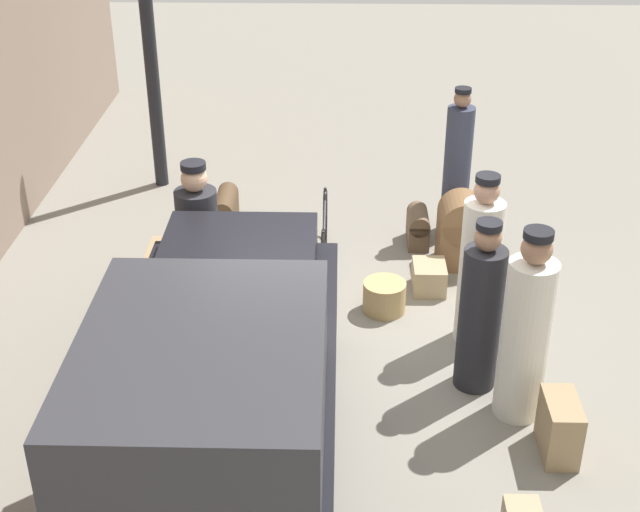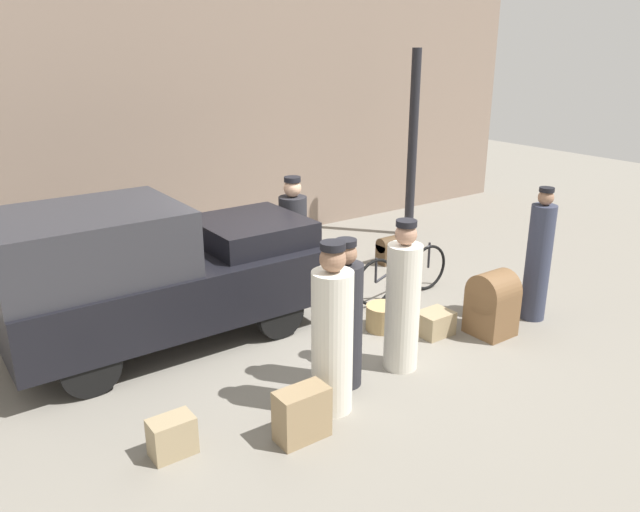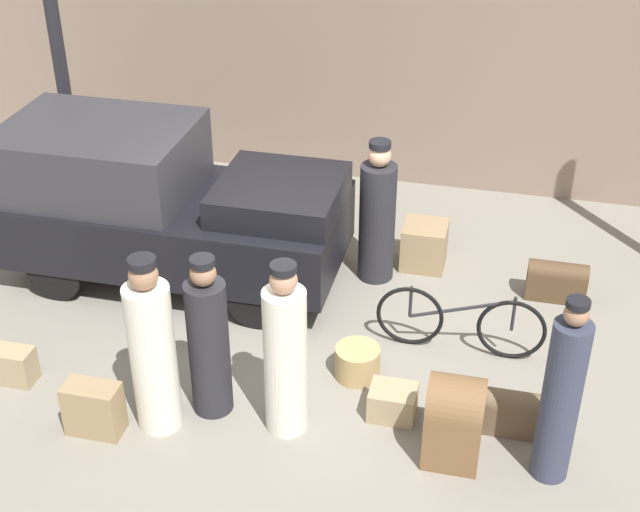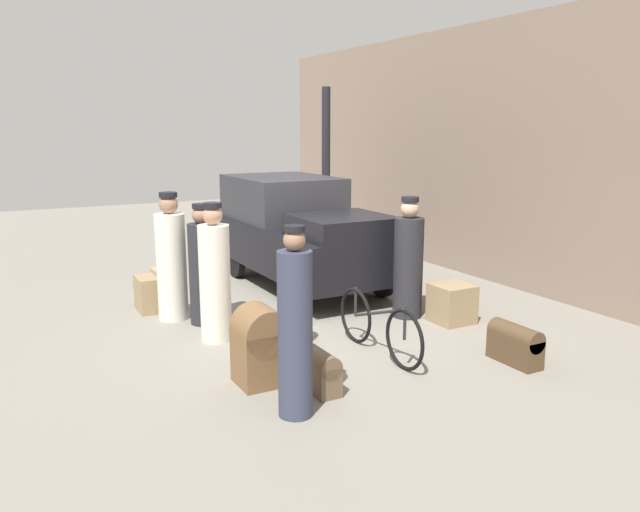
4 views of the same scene
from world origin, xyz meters
name	(u,v)px [view 3 (image 3 of 4)]	position (x,y,z in m)	size (l,w,h in m)	color
ground_plane	(298,338)	(0.00, 0.00, 0.00)	(30.00, 30.00, 0.00)	gray
station_building_facade	(373,23)	(0.00, 4.08, 2.25)	(16.00, 0.15, 4.50)	gray
canopy_pillar_left	(62,76)	(-3.79, 2.50, 1.75)	(0.18, 0.18, 3.51)	black
truck	(160,201)	(-1.86, 0.91, 0.97)	(3.86, 1.76, 1.84)	black
bicycle	(460,322)	(1.70, 0.19, 0.37)	(1.76, 0.04, 0.76)	black
wicker_basket	(357,362)	(0.75, -0.47, 0.17)	(0.45, 0.45, 0.34)	tan
porter_lifting_near_truck	(153,352)	(-0.93, -1.59, 0.83)	(0.42, 0.42, 1.82)	silver
porter_carrying_trunk	(377,217)	(0.58, 1.43, 0.79)	(0.42, 0.42, 1.75)	#232328
porter_with_bicycle	(285,356)	(0.25, -1.35, 0.82)	(0.40, 0.40, 1.79)	silver
porter_standing_middle	(561,397)	(2.67, -1.40, 0.86)	(0.33, 0.33, 1.84)	#33384C
conductor_in_dark_uniform	(209,343)	(-0.51, -1.26, 0.77)	(0.39, 0.39, 1.69)	#232328
suitcase_black_upright	(557,280)	(2.68, 1.44, 0.24)	(0.67, 0.26, 0.47)	#4C3823
trunk_wicker_pale	(94,409)	(-1.47, -1.84, 0.26)	(0.52, 0.28, 0.53)	#937A56
suitcase_small_leather	(393,402)	(1.19, -0.98, 0.16)	(0.44, 0.36, 0.31)	#9E8966
trunk_barrel_dark	(455,418)	(1.80, -1.38, 0.44)	(0.50, 0.53, 0.86)	brown
trunk_large_brown	(14,365)	(-2.58, -1.35, 0.19)	(0.41, 0.26, 0.38)	#9E8966
suitcase_tan_flat	(511,411)	(2.30, -0.93, 0.23)	(0.52, 0.25, 0.45)	brown
trunk_umber_medium	(424,245)	(1.11, 1.82, 0.27)	(0.52, 0.52, 0.54)	#937A56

